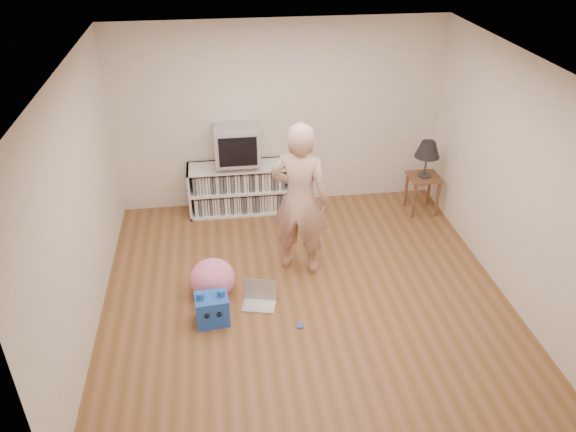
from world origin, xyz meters
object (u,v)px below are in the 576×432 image
Objects in this scene: side_table at (423,185)px; plush_blue at (212,309)px; person at (300,200)px; crt_tv at (237,144)px; plush_pink at (213,278)px; dvd_deck at (238,163)px; laptop at (260,298)px; table_lamp at (428,150)px; media_unit at (239,188)px.

side_table is 1.38× the size of plush_blue.
person reaches higher than side_table.
side_table is at bearing -8.20° from crt_tv.
side_table is at bearing 26.95° from plush_pink.
dvd_deck reaches higher than laptop.
table_lamp is at bearing -8.27° from dvd_deck.
dvd_deck is 2.21m from laptop.
crt_tv is at bearing 171.80° from table_lamp.
plush_pink is (-0.51, 0.23, 0.15)m from laptop.
laptop is 1.05× the size of plush_blue.
side_table is 3.33m from plush_pink.
dvd_deck reaches higher than side_table.
media_unit is at bearing 74.87° from plush_blue.
person is at bearing -149.61° from table_lamp.
side_table is 1.31× the size of laptop.
plush_blue is at bearing -100.44° from dvd_deck.
side_table is 2.29m from person.
person reaches higher than media_unit.
table_lamp reaches higher than dvd_deck.
dvd_deck is 2.46m from plush_blue.
plush_blue is (-0.52, -0.25, 0.10)m from laptop.
dvd_deck is 0.89× the size of plush_pink.
plush_blue is at bearing -146.32° from side_table.
person is 4.68× the size of plush_blue.
side_table is 0.53m from table_lamp.
table_lamp is (2.55, -0.37, -0.08)m from crt_tv.
side_table is (2.55, -0.37, -0.32)m from dvd_deck.
media_unit is at bearing 171.38° from table_lamp.
table_lamp reaches higher than side_table.
table_lamp is 2.23m from person.
plush_pink is at bearing -102.49° from dvd_deck.
crt_tv is 1.17× the size of table_lamp.
side_table is 1.09× the size of plush_pink.
table_lamp is (2.55, -0.37, 0.21)m from dvd_deck.
laptop is (-0.53, -0.61, -0.87)m from person.
plush_pink is at bearing -153.05° from table_lamp.
laptop is at bearing -87.58° from media_unit.
side_table is 1.07× the size of table_lamp.
dvd_deck is at bearing 90.00° from crt_tv.
person is (-1.92, -1.13, -0.01)m from table_lamp.
dvd_deck is 2.59m from side_table.
dvd_deck is 1.13× the size of plush_blue.
laptop is (0.09, -2.11, -0.67)m from dvd_deck.
table_lamp reaches higher than plush_blue.
dvd_deck is 0.29m from crt_tv.
dvd_deck is 2.58m from table_lamp.
dvd_deck is 1.07× the size of laptop.
crt_tv is 1.62m from person.
media_unit is 2.72× the size of table_lamp.
plush_blue is (-0.43, -2.35, -0.85)m from crt_tv.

